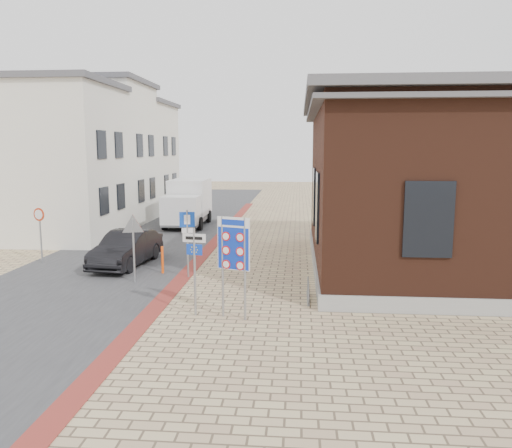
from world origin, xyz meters
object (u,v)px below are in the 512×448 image
(border_sign, at_px, (234,246))
(bollard, at_px, (162,260))
(sedan, at_px, (127,248))
(box_truck, at_px, (188,202))
(parking_sign, at_px, (187,232))
(essen_sign, at_px, (195,258))

(border_sign, height_order, bollard, border_sign)
(sedan, relative_size, border_sign, 1.50)
(box_truck, bearing_deg, parking_sign, -78.57)
(box_truck, relative_size, bollard, 5.13)
(box_truck, bearing_deg, bollard, -83.18)
(sedan, distance_m, essen_sign, 7.26)
(sedan, height_order, bollard, sedan)
(parking_sign, distance_m, bollard, 1.72)
(sedan, bearing_deg, parking_sign, -24.66)
(sedan, xyz_separation_m, border_sign, (5.26, -6.05, 1.38))
(sedan, height_order, border_sign, border_sign)
(box_truck, height_order, border_sign, border_sign)
(essen_sign, relative_size, bollard, 2.37)
(parking_sign, xyz_separation_m, bollard, (-1.12, 0.50, -1.21))
(sedan, xyz_separation_m, bollard, (1.84, -1.21, -0.18))
(bollard, bearing_deg, sedan, 146.68)
(box_truck, height_order, essen_sign, box_truck)
(bollard, bearing_deg, border_sign, -54.80)
(sedan, height_order, box_truck, box_truck)
(essen_sign, xyz_separation_m, bollard, (-2.27, 4.70, -1.17))
(border_sign, xyz_separation_m, essen_sign, (-1.15, 0.14, -0.40))
(box_truck, height_order, parking_sign, box_truck)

